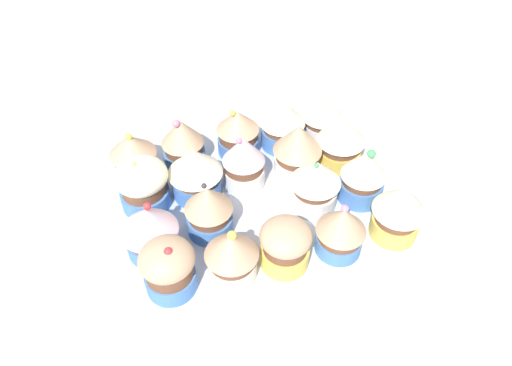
{
  "coord_description": "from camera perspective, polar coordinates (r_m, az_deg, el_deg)",
  "views": [
    {
      "loc": [
        -13.14,
        -39.46,
        46.03
      ],
      "look_at": [
        0.0,
        0.0,
        4.2
      ],
      "focal_mm": 33.65,
      "sensor_mm": 36.0,
      "label": 1
    }
  ],
  "objects": [
    {
      "name": "cupcake_2",
      "position": [
        0.53,
        3.67,
        -7.25
      ],
      "size": [
        5.71,
        5.71,
        6.16
      ],
      "color": "#EFC651",
      "rests_on": "baking_tray"
    },
    {
      "name": "cupcake_17",
      "position": [
        0.67,
        3.18,
        7.07
      ],
      "size": [
        6.23,
        6.23,
        7.23
      ],
      "color": "#477AC6",
      "rests_on": "baking_tray"
    },
    {
      "name": "cupcake_0",
      "position": [
        0.51,
        -10.38,
        -9.81
      ],
      "size": [
        5.85,
        5.85,
        7.02
      ],
      "color": "#477AC6",
      "rests_on": "baking_tray"
    },
    {
      "name": "baking_tray",
      "position": [
        0.62,
        -0.0,
        -2.36
      ],
      "size": [
        36.99,
        30.4,
        1.2
      ],
      "color": "silver",
      "rests_on": "ground_plane"
    },
    {
      "name": "cupcake_7",
      "position": [
        0.58,
        7.04,
        0.03
      ],
      "size": [
        6.28,
        6.28,
        7.25
      ],
      "color": "white",
      "rests_on": "baking_tray"
    },
    {
      "name": "cupcake_13",
      "position": [
        0.65,
        10.06,
        5.0
      ],
      "size": [
        6.42,
        6.42,
        7.39
      ],
      "color": "#EFC651",
      "rests_on": "baking_tray"
    },
    {
      "name": "napkin",
      "position": [
        0.77,
        17.61,
        6.22
      ],
      "size": [
        13.26,
        13.22,
        0.6
      ],
      "primitive_type": "cube",
      "rotation": [
        0.0,
        0.0,
        -0.23
      ],
      "color": "white",
      "rests_on": "ground_plane"
    },
    {
      "name": "cupcake_1",
      "position": [
        0.51,
        -2.92,
        -8.5
      ],
      "size": [
        5.85,
        5.85,
        7.03
      ],
      "color": "white",
      "rests_on": "baking_tray"
    },
    {
      "name": "cupcake_16",
      "position": [
        0.66,
        -2.18,
        6.11
      ],
      "size": [
        5.83,
        5.83,
        7.22
      ],
      "color": "#477AC6",
      "rests_on": "baking_tray"
    },
    {
      "name": "cupcake_11",
      "position": [
        0.6,
        -1.47,
        2.54
      ],
      "size": [
        5.41,
        5.41,
        7.99
      ],
      "color": "white",
      "rests_on": "baking_tray"
    },
    {
      "name": "cupcake_8",
      "position": [
        0.6,
        12.62,
        0.9
      ],
      "size": [
        5.6,
        5.6,
        7.89
      ],
      "color": "#477AC6",
      "rests_on": "baking_tray"
    },
    {
      "name": "cupcake_12",
      "position": [
        0.62,
        4.97,
        4.04
      ],
      "size": [
        6.39,
        6.39,
        7.87
      ],
      "color": "white",
      "rests_on": "baking_tray"
    },
    {
      "name": "cupcake_9",
      "position": [
        0.6,
        -13.33,
        -0.1
      ],
      "size": [
        6.48,
        6.48,
        7.13
      ],
      "color": "#477AC6",
      "rests_on": "baking_tray"
    },
    {
      "name": "cupcake_14",
      "position": [
        0.64,
        -14.4,
        3.25
      ],
      "size": [
        6.1,
        6.1,
        6.88
      ],
      "color": "white",
      "rests_on": "baking_tray"
    },
    {
      "name": "cupcake_5",
      "position": [
        0.55,
        -12.57,
        -5.4
      ],
      "size": [
        6.51,
        6.51,
        7.15
      ],
      "color": "#477AC6",
      "rests_on": "baking_tray"
    },
    {
      "name": "cupcake_6",
      "position": [
        0.55,
        -5.63,
        -3.16
      ],
      "size": [
        5.64,
        5.64,
        7.32
      ],
      "color": "#477AC6",
      "rests_on": "baking_tray"
    },
    {
      "name": "cupcake_15",
      "position": [
        0.64,
        -8.71,
        4.8
      ],
      "size": [
        5.63,
        5.63,
        7.59
      ],
      "color": "#477AC6",
      "rests_on": "baking_tray"
    },
    {
      "name": "cupcake_4",
      "position": [
        0.57,
        16.64,
        -3.06
      ],
      "size": [
        6.16,
        6.16,
        7.8
      ],
      "color": "#EFC651",
      "rests_on": "baking_tray"
    },
    {
      "name": "cupcake_3",
      "position": [
        0.54,
        10.07,
        -5.46
      ],
      "size": [
        5.67,
        5.67,
        6.97
      ],
      "color": "#477AC6",
      "rests_on": "baking_tray"
    },
    {
      "name": "ground_plane",
      "position": [
        0.63,
        -0.0,
        -3.65
      ],
      "size": [
        180.0,
        180.0,
        3.0
      ],
      "primitive_type": "cube",
      "color": "beige"
    },
    {
      "name": "cupcake_18",
      "position": [
        0.69,
        7.92,
        7.77
      ],
      "size": [
        5.9,
        5.9,
        6.16
      ],
      "color": "white",
      "rests_on": "baking_tray"
    },
    {
      "name": "cupcake_10",
      "position": [
        0.6,
        -7.23,
        1.36
      ],
      "size": [
        6.87,
        6.87,
        7.3
      ],
      "color": "#477AC6",
      "rests_on": "baking_tray"
    }
  ]
}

